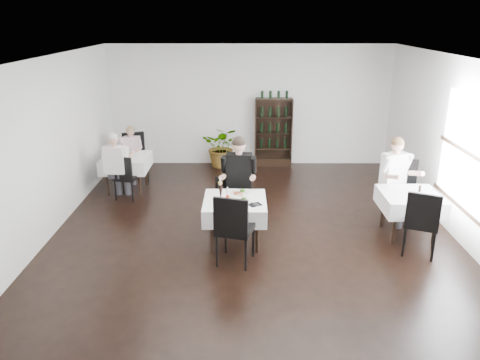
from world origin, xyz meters
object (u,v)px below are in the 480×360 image
potted_tree (223,147)px  diner_main (238,176)px  wine_shelf (273,133)px  main_table (235,208)px

potted_tree → diner_main: diner_main is taller
potted_tree → diner_main: 3.56m
wine_shelf → potted_tree: wine_shelf is taller
potted_tree → diner_main: size_ratio=0.64×
wine_shelf → main_table: 4.41m
wine_shelf → main_table: wine_shelf is taller
main_table → potted_tree: bearing=95.2°
main_table → diner_main: size_ratio=0.63×
main_table → potted_tree: (-0.38, 4.20, -0.10)m
main_table → diner_main: bearing=85.6°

